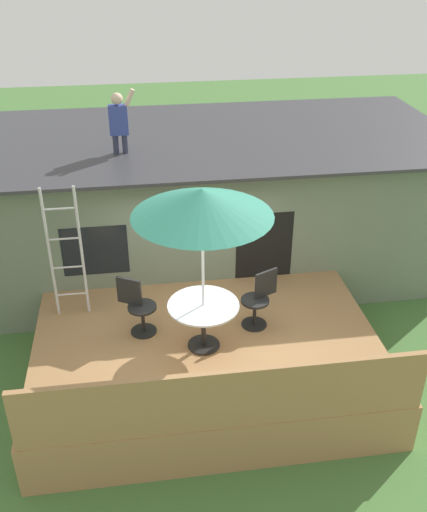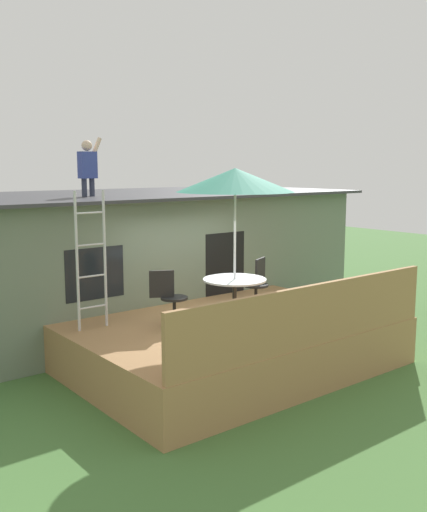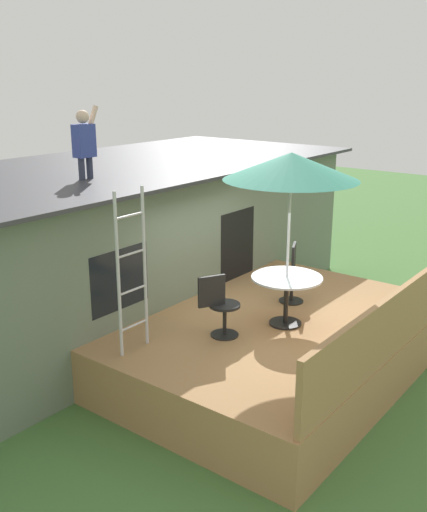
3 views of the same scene
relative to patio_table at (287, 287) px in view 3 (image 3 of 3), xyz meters
The scene contains 10 objects.
ground_plane 1.40m from the patio_table, 73.55° to the left, with size 40.00×40.00×0.00m, color #477538.
house 3.81m from the patio_table, 89.05° to the left, with size 10.50×4.50×2.80m.
deck 1.01m from the patio_table, 73.55° to the left, with size 5.22×3.81×0.80m, color #A87A4C.
deck_railing 1.65m from the patio_table, 87.80° to the right, with size 5.12×0.08×0.90m, color #A87A4C.
patio_table is the anchor object (origin of this frame).
patio_umbrella 1.76m from the patio_table, 63.43° to the right, with size 1.90×1.90×2.54m.
step_ladder 2.35m from the patio_table, 149.51° to the left, with size 0.52×0.04×2.20m.
person_figure 3.80m from the patio_table, 108.89° to the left, with size 0.47×0.20×1.11m.
patio_chair_left 1.08m from the patio_table, 151.55° to the left, with size 0.58×0.44×0.92m.
patio_chair_right 1.02m from the patio_table, 25.42° to the left, with size 0.59×0.44×0.92m.
Camera 3 is at (-7.18, -4.37, 4.35)m, focal length 41.73 mm.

